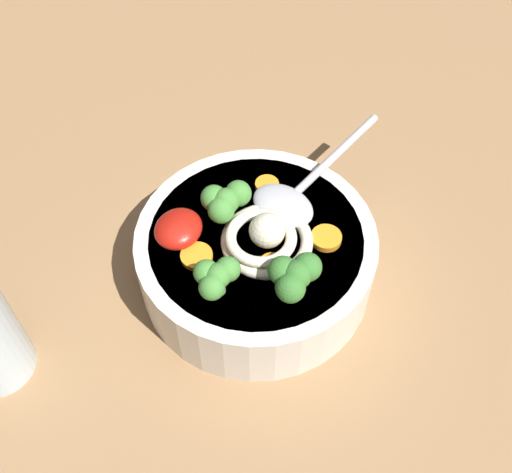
# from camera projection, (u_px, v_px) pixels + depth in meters

# --- Properties ---
(table_slab) EXTENTS (1.20, 1.20, 0.04)m
(table_slab) POSITION_uv_depth(u_px,v_px,m) (235.00, 272.00, 0.63)
(table_slab) COLOR #936D47
(table_slab) RESTS_ON ground
(soup_bowl) EXTENTS (0.22, 0.22, 0.06)m
(soup_bowl) POSITION_uv_depth(u_px,v_px,m) (256.00, 257.00, 0.58)
(soup_bowl) COLOR silver
(soup_bowl) RESTS_ON table_slab
(noodle_pile) EXTENTS (0.09, 0.09, 0.04)m
(noodle_pile) POSITION_uv_depth(u_px,v_px,m) (265.00, 237.00, 0.54)
(noodle_pile) COLOR beige
(noodle_pile) RESTS_ON soup_bowl
(soup_spoon) EXTENTS (0.18, 0.08, 0.02)m
(soup_spoon) POSITION_uv_depth(u_px,v_px,m) (292.00, 196.00, 0.57)
(soup_spoon) COLOR #B7B7BC
(soup_spoon) RESTS_ON soup_bowl
(chili_sauce_dollop) EXTENTS (0.05, 0.04, 0.02)m
(chili_sauce_dollop) POSITION_uv_depth(u_px,v_px,m) (178.00, 229.00, 0.54)
(chili_sauce_dollop) COLOR #B2190F
(chili_sauce_dollop) RESTS_ON soup_bowl
(broccoli_floret_right) EXTENTS (0.04, 0.04, 0.03)m
(broccoli_floret_right) POSITION_uv_depth(u_px,v_px,m) (216.00, 276.00, 0.50)
(broccoli_floret_right) COLOR #7A9E60
(broccoli_floret_right) RESTS_ON soup_bowl
(broccoli_floret_rear) EXTENTS (0.05, 0.04, 0.04)m
(broccoli_floret_rear) POSITION_uv_depth(u_px,v_px,m) (294.00, 275.00, 0.50)
(broccoli_floret_rear) COLOR #7A9E60
(broccoli_floret_rear) RESTS_ON soup_bowl
(broccoli_floret_beside_noodles) EXTENTS (0.05, 0.04, 0.04)m
(broccoli_floret_beside_noodles) POSITION_uv_depth(u_px,v_px,m) (225.00, 200.00, 0.55)
(broccoli_floret_beside_noodles) COLOR #7A9E60
(broccoli_floret_beside_noodles) RESTS_ON soup_bowl
(carrot_slice_center) EXTENTS (0.03, 0.03, 0.01)m
(carrot_slice_center) POSITION_uv_depth(u_px,v_px,m) (326.00, 238.00, 0.55)
(carrot_slice_center) COLOR orange
(carrot_slice_center) RESTS_ON soup_bowl
(carrot_slice_far) EXTENTS (0.03, 0.03, 0.00)m
(carrot_slice_far) POSITION_uv_depth(u_px,v_px,m) (197.00, 256.00, 0.54)
(carrot_slice_far) COLOR orange
(carrot_slice_far) RESTS_ON soup_bowl
(carrot_slice_extra_a) EXTENTS (0.02, 0.02, 0.00)m
(carrot_slice_extra_a) POSITION_uv_depth(u_px,v_px,m) (272.00, 265.00, 0.53)
(carrot_slice_extra_a) COLOR orange
(carrot_slice_extra_a) RESTS_ON soup_bowl
(carrot_slice_extra_b) EXTENTS (0.02, 0.02, 0.01)m
(carrot_slice_extra_b) POSITION_uv_depth(u_px,v_px,m) (267.00, 185.00, 0.58)
(carrot_slice_extra_b) COLOR orange
(carrot_slice_extra_b) RESTS_ON soup_bowl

